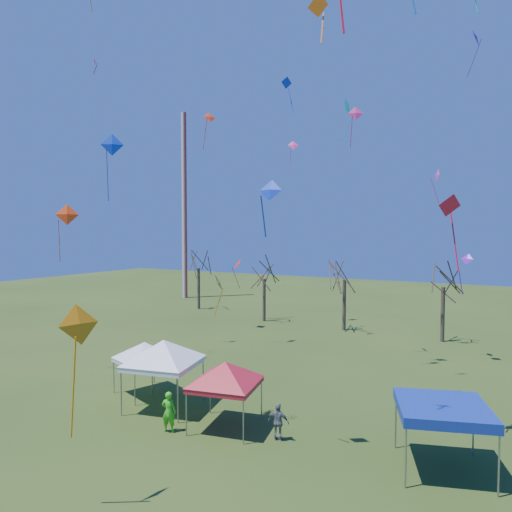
{
  "coord_description": "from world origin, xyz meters",
  "views": [
    {
      "loc": [
        10.56,
        -15.53,
        8.9
      ],
      "look_at": [
        0.3,
        3.0,
        7.81
      ],
      "focal_mm": 32.0,
      "sensor_mm": 36.0,
      "label": 1
    }
  ],
  "objects_px": {
    "tree_2": "(345,261)",
    "tree_3": "(444,267)",
    "tree_1": "(264,264)",
    "tree_0": "(198,253)",
    "tent_white_west": "(145,346)",
    "tent_white_mid": "(164,345)",
    "radio_mast": "(184,206)",
    "person_green": "(169,412)",
    "tent_red": "(225,366)",
    "tent_blue": "(443,409)",
    "person_grey": "(278,422)"
  },
  "relations": [
    {
      "from": "tree_2",
      "to": "tree_3",
      "type": "bearing_deg",
      "value": -2.27
    },
    {
      "from": "tree_1",
      "to": "tree_3",
      "type": "bearing_deg",
      "value": -2.06
    },
    {
      "from": "tree_3",
      "to": "tree_0",
      "type": "bearing_deg",
      "value": 172.92
    },
    {
      "from": "tent_white_west",
      "to": "tent_white_mid",
      "type": "height_order",
      "value": "tent_white_mid"
    },
    {
      "from": "radio_mast",
      "to": "person_green",
      "type": "bearing_deg",
      "value": -53.12
    },
    {
      "from": "tent_white_west",
      "to": "tent_red",
      "type": "distance_m",
      "value": 6.46
    },
    {
      "from": "tree_0",
      "to": "tree_1",
      "type": "xyz_separation_m",
      "value": [
        10.08,
        -2.73,
        -0.7
      ]
    },
    {
      "from": "tree_0",
      "to": "tent_white_mid",
      "type": "relative_size",
      "value": 1.89
    },
    {
      "from": "tent_white_mid",
      "to": "tent_red",
      "type": "xyz_separation_m",
      "value": [
        4.0,
        -0.47,
        -0.41
      ]
    },
    {
      "from": "tree_0",
      "to": "tent_blue",
      "type": "bearing_deg",
      "value": -40.34
    },
    {
      "from": "tent_red",
      "to": "person_green",
      "type": "xyz_separation_m",
      "value": [
        -1.98,
        -1.58,
        -1.93
      ]
    },
    {
      "from": "tent_white_west",
      "to": "person_green",
      "type": "distance_m",
      "value": 5.6
    },
    {
      "from": "radio_mast",
      "to": "tree_3",
      "type": "xyz_separation_m",
      "value": [
        34.03,
        -9.96,
        -6.42
      ]
    },
    {
      "from": "tent_white_mid",
      "to": "person_grey",
      "type": "height_order",
      "value": "tent_white_mid"
    },
    {
      "from": "tree_1",
      "to": "tent_red",
      "type": "height_order",
      "value": "tree_1"
    },
    {
      "from": "tree_0",
      "to": "tree_3",
      "type": "relative_size",
      "value": 1.07
    },
    {
      "from": "tent_red",
      "to": "tree_3",
      "type": "bearing_deg",
      "value": 73.69
    },
    {
      "from": "tree_2",
      "to": "tent_white_west",
      "type": "height_order",
      "value": "tree_2"
    },
    {
      "from": "tent_red",
      "to": "person_green",
      "type": "height_order",
      "value": "tent_red"
    },
    {
      "from": "tent_white_mid",
      "to": "tent_red",
      "type": "relative_size",
      "value": 1.14
    },
    {
      "from": "tent_blue",
      "to": "person_green",
      "type": "bearing_deg",
      "value": -168.0
    },
    {
      "from": "tent_blue",
      "to": "tent_red",
      "type": "bearing_deg",
      "value": -175.13
    },
    {
      "from": "radio_mast",
      "to": "tent_red",
      "type": "bearing_deg",
      "value": -49.69
    },
    {
      "from": "tent_white_west",
      "to": "radio_mast",
      "type": "bearing_deg",
      "value": 124.51
    },
    {
      "from": "tree_1",
      "to": "tent_blue",
      "type": "relative_size",
      "value": 1.86
    },
    {
      "from": "radio_mast",
      "to": "tree_2",
      "type": "relative_size",
      "value": 3.06
    },
    {
      "from": "tent_white_west",
      "to": "tree_2",
      "type": "bearing_deg",
      "value": 78.18
    },
    {
      "from": "person_grey",
      "to": "person_green",
      "type": "bearing_deg",
      "value": 9.34
    },
    {
      "from": "tent_blue",
      "to": "tree_0",
      "type": "bearing_deg",
      "value": 139.66
    },
    {
      "from": "radio_mast",
      "to": "person_grey",
      "type": "relative_size",
      "value": 15.71
    },
    {
      "from": "tree_1",
      "to": "tree_0",
      "type": "bearing_deg",
      "value": 164.82
    },
    {
      "from": "tree_2",
      "to": "tent_white_west",
      "type": "relative_size",
      "value": 2.3
    },
    {
      "from": "tent_blue",
      "to": "person_green",
      "type": "height_order",
      "value": "tent_blue"
    },
    {
      "from": "tent_red",
      "to": "tent_blue",
      "type": "bearing_deg",
      "value": 4.87
    },
    {
      "from": "tent_red",
      "to": "person_grey",
      "type": "height_order",
      "value": "tent_red"
    },
    {
      "from": "tent_red",
      "to": "radio_mast",
      "type": "bearing_deg",
      "value": 130.31
    },
    {
      "from": "tent_blue",
      "to": "tree_1",
      "type": "bearing_deg",
      "value": 131.0
    },
    {
      "from": "tree_0",
      "to": "tree_1",
      "type": "relative_size",
      "value": 1.12
    },
    {
      "from": "tree_0",
      "to": "tree_1",
      "type": "bearing_deg",
      "value": -15.18
    },
    {
      "from": "tent_white_west",
      "to": "tent_white_mid",
      "type": "bearing_deg",
      "value": -25.61
    },
    {
      "from": "tent_blue",
      "to": "person_green",
      "type": "relative_size",
      "value": 2.23
    },
    {
      "from": "tree_2",
      "to": "tree_3",
      "type": "height_order",
      "value": "tree_2"
    },
    {
      "from": "tent_red",
      "to": "person_grey",
      "type": "relative_size",
      "value": 2.46
    },
    {
      "from": "tree_1",
      "to": "tree_2",
      "type": "xyz_separation_m",
      "value": [
        8.4,
        -0.27,
        0.5
      ]
    },
    {
      "from": "tent_white_west",
      "to": "person_grey",
      "type": "relative_size",
      "value": 2.24
    },
    {
      "from": "radio_mast",
      "to": "tent_white_mid",
      "type": "relative_size",
      "value": 5.61
    },
    {
      "from": "tent_blue",
      "to": "radio_mast",
      "type": "bearing_deg",
      "value": 139.17
    },
    {
      "from": "tree_2",
      "to": "tree_3",
      "type": "xyz_separation_m",
      "value": [
        8.4,
        -0.33,
        -0.21
      ]
    },
    {
      "from": "tree_0",
      "to": "tent_red",
      "type": "height_order",
      "value": "tree_0"
    },
    {
      "from": "tent_white_mid",
      "to": "tent_red",
      "type": "distance_m",
      "value": 4.05
    }
  ]
}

